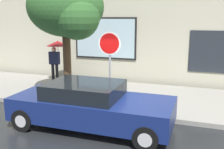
% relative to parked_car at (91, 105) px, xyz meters
% --- Properties ---
extents(ground_plane, '(60.00, 60.00, 0.00)m').
position_rel_parked_car_xyz_m(ground_plane, '(0.54, 0.04, -0.67)').
color(ground_plane, black).
extents(sidewalk, '(20.00, 4.00, 0.15)m').
position_rel_parked_car_xyz_m(sidewalk, '(0.54, 3.04, -0.60)').
color(sidewalk, gray).
rests_on(sidewalk, ground).
extents(building_facade, '(20.00, 0.67, 7.00)m').
position_rel_parked_car_xyz_m(building_facade, '(0.53, 5.54, 2.81)').
color(building_facade, beige).
rests_on(building_facade, ground).
extents(parked_car, '(4.62, 1.94, 1.34)m').
position_rel_parked_car_xyz_m(parked_car, '(0.00, 0.00, 0.00)').
color(parked_car, navy).
rests_on(parked_car, ground).
extents(pedestrian_with_umbrella, '(1.05, 1.05, 1.93)m').
position_rel_parked_car_xyz_m(pedestrian_with_umbrella, '(-3.44, 4.04, 1.03)').
color(pedestrian_with_umbrella, black).
rests_on(pedestrian_with_umbrella, sidewalk).
extents(street_tree, '(2.79, 2.38, 4.41)m').
position_rel_parked_car_xyz_m(street_tree, '(-1.61, 1.80, 2.74)').
color(street_tree, '#4C3823').
rests_on(street_tree, sidewalk).
extents(stop_sign, '(0.76, 0.10, 2.56)m').
position_rel_parked_car_xyz_m(stop_sign, '(0.09, 1.40, 1.28)').
color(stop_sign, gray).
rests_on(stop_sign, sidewalk).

